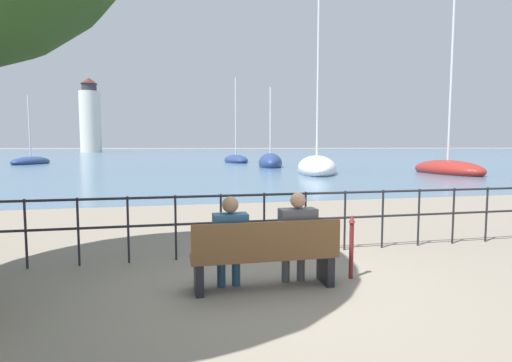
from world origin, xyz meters
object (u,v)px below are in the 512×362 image
Objects in this scene: seated_person_left at (230,239)px; harbor_lighthouse at (90,118)px; seated_person_right at (297,234)px; sailboat_4 at (236,160)px; closed_umbrella at (351,243)px; sailboat_1 at (270,163)px; park_bench at (265,256)px; sailboat_3 at (31,162)px; sailboat_0 at (317,167)px; sailboat_2 at (447,169)px.

harbor_lighthouse reaches higher than seated_person_left.
seated_person_left is at bearing 179.84° from seated_person_right.
closed_umbrella is at bearing -102.02° from sailboat_4.
seated_person_right is 0.16× the size of sailboat_1.
sailboat_3 is at bearing 110.54° from park_bench.
sailboat_0 is 8.49m from sailboat_1.
sailboat_3 is at bearing 147.15° from sailboat_2.
park_bench is 0.19× the size of sailboat_4.
sailboat_3 reaches higher than park_bench.
sailboat_4 is (-2.48, 19.06, -0.09)m from sailboat_0.
seated_person_right is 0.12× the size of sailboat_4.
park_bench is 129.14m from harbor_lighthouse.
seated_person_right is 0.84m from closed_umbrella.
park_bench is 43.40m from sailboat_3.
sailboat_0 is at bearing 67.47° from park_bench.
sailboat_4 is 0.44× the size of harbor_lighthouse.
sailboat_2 is (17.58, 18.55, -0.34)m from seated_person_left.
sailboat_2 is at bearing 2.23° from sailboat_0.
park_bench is 0.08× the size of harbor_lighthouse.
sailboat_3 is at bearing 112.16° from closed_umbrella.
harbor_lighthouse is (-24.61, 126.37, 10.08)m from park_bench.
harbor_lighthouse is at bearing 100.83° from seated_person_left.
seated_person_left is at bearing -79.17° from harbor_lighthouse.
sailboat_4 is at bearing -70.31° from harbor_lighthouse.
sailboat_1 is at bearing 74.72° from seated_person_left.
sailboat_4 reaches higher than sailboat_3.
sailboat_2 reaches higher than seated_person_left.
seated_person_right is 0.05× the size of harbor_lighthouse.
sailboat_3 is (-15.22, 40.64, -0.18)m from park_bench.
sailboat_4 reaches higher than seated_person_left.
closed_umbrella is 0.12× the size of sailboat_3.
sailboat_1 reaches higher than seated_person_left.
closed_umbrella is (0.82, 0.08, -0.18)m from seated_person_right.
sailboat_1 is (8.03, 29.39, -0.29)m from seated_person_left.
closed_umbrella is 129.22m from harbor_lighthouse.
sailboat_0 is 1.73× the size of sailboat_1.
sailboat_3 is (-22.81, 11.16, -0.12)m from sailboat_1.
harbor_lighthouse is at bearing 112.55° from sailboat_2.
seated_person_right is 22.56m from sailboat_0.
park_bench is 0.25× the size of sailboat_3.
sailboat_4 is (5.00, 39.96, -0.20)m from closed_umbrella.
sailboat_1 is at bearing 132.74° from sailboat_2.
park_bench is 1.56× the size of seated_person_left.
harbor_lighthouse is at bearing 125.92° from sailboat_0.
sailboat_3 is 86.86m from harbor_lighthouse.
sailboat_0 is at bearing -87.48° from sailboat_4.
sailboat_0 is (8.74, 21.06, -0.05)m from park_bench.
sailboat_4 is at bearing 115.76° from sailboat_0.
sailboat_0 is 110.93m from harbor_lighthouse.
seated_person_right is at bearing -93.22° from sailboat_0.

